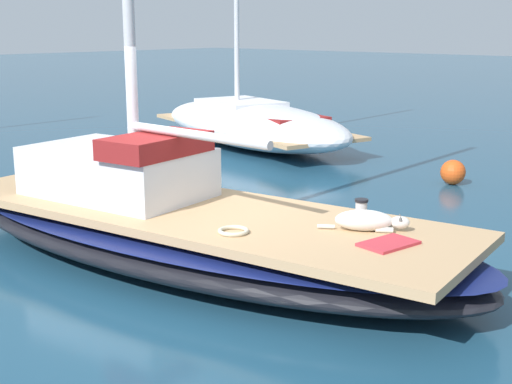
{
  "coord_description": "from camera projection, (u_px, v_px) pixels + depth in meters",
  "views": [
    {
      "loc": [
        -5.4,
        -5.86,
        2.73
      ],
      "look_at": [
        0.0,
        -1.0,
        1.01
      ],
      "focal_mm": 49.15,
      "sensor_mm": 36.0,
      "label": 1
    }
  ],
  "objects": [
    {
      "name": "dog_white",
      "position": [
        367.0,
        221.0,
        7.26
      ],
      "size": [
        0.62,
        0.83,
        0.22
      ],
      "color": "silver",
      "rests_on": "sailboat_main"
    },
    {
      "name": "deck_towel",
      "position": [
        388.0,
        244.0,
        6.8
      ],
      "size": [
        0.61,
        0.45,
        0.03
      ],
      "primitive_type": "cube",
      "rotation": [
        0.0,
        0.0,
        -0.16
      ],
      "color": "#C6333D",
      "rests_on": "sailboat_main"
    },
    {
      "name": "moored_boat_starboard_side",
      "position": [
        252.0,
        122.0,
        16.39
      ],
      "size": [
        4.36,
        7.12,
        7.74
      ],
      "color": "white",
      "rests_on": "ground"
    },
    {
      "name": "coiled_rope",
      "position": [
        233.0,
        231.0,
        7.2
      ],
      "size": [
        0.32,
        0.32,
        0.04
      ],
      "primitive_type": "torus",
      "color": "beige",
      "rests_on": "sailboat_main"
    },
    {
      "name": "ground_plane",
      "position": [
        194.0,
        261.0,
        8.35
      ],
      "size": [
        120.0,
        120.0,
        0.0
      ],
      "primitive_type": "plane",
      "color": "navy"
    },
    {
      "name": "sailboat_main",
      "position": [
        193.0,
        234.0,
        8.27
      ],
      "size": [
        3.51,
        7.52,
        0.66
      ],
      "color": "black",
      "rests_on": "ground"
    },
    {
      "name": "cabin_house",
      "position": [
        121.0,
        169.0,
        8.71
      ],
      "size": [
        1.7,
        2.4,
        0.84
      ],
      "color": "silver",
      "rests_on": "sailboat_main"
    },
    {
      "name": "mooring_buoy",
      "position": [
        453.0,
        172.0,
        12.37
      ],
      "size": [
        0.44,
        0.44,
        0.44
      ],
      "primitive_type": "sphere",
      "color": "#E55119",
      "rests_on": "ground"
    },
    {
      "name": "deck_winch",
      "position": [
        361.0,
        209.0,
        7.76
      ],
      "size": [
        0.16,
        0.16,
        0.21
      ],
      "color": "#B7B7BC",
      "rests_on": "sailboat_main"
    }
  ]
}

